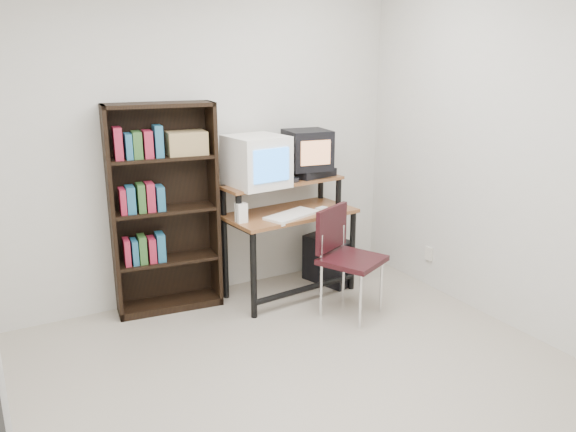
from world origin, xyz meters
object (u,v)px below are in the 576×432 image
computer_desk (289,218)px  bookshelf (164,206)px  school_chair (344,250)px  crt_tv (307,150)px  pc_tower (328,260)px  crt_monitor (257,161)px

computer_desk → bookshelf: bookshelf is taller
computer_desk → school_chair: size_ratio=1.32×
crt_tv → pc_tower: (0.17, -0.10, -1.01)m
computer_desk → crt_tv: size_ratio=2.84×
school_chair → bookshelf: bookshelf is taller
computer_desk → bookshelf: bearing=161.2°
computer_desk → crt_monitor: bearing=161.7°
pc_tower → bookshelf: 1.57m
crt_tv → pc_tower: 1.03m
computer_desk → crt_monitor: crt_monitor is taller
crt_tv → school_chair: 0.97m
computer_desk → school_chair: 0.61m
crt_monitor → school_chair: size_ratio=0.56×
computer_desk → crt_tv: 0.61m
bookshelf → crt_monitor: bearing=-7.1°
crt_tv → bookshelf: 1.31m
crt_monitor → pc_tower: (0.69, -0.03, -0.97)m
computer_desk → school_chair: computer_desk is taller
crt_monitor → pc_tower: 1.18m
crt_tv → bookshelf: (-1.25, 0.11, -0.36)m
crt_tv → crt_monitor: bearing=-164.9°
crt_tv → bookshelf: bearing=-177.4°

